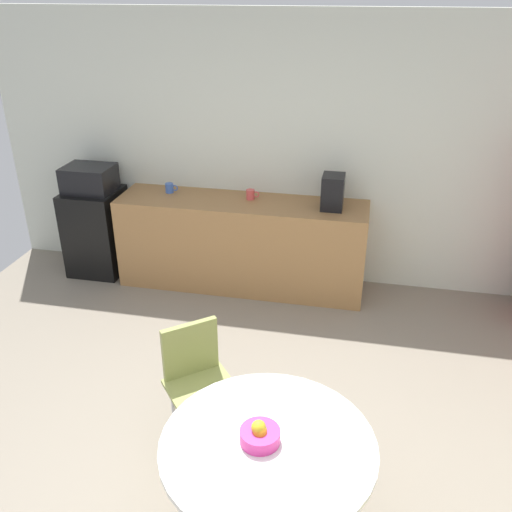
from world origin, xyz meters
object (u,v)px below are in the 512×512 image
Objects in this scene: mug_green at (331,201)px; mug_white at (170,188)px; fruit_bowl at (260,433)px; chair_olive at (196,371)px; coffee_maker at (333,192)px; mug_red at (251,194)px; microwave at (89,179)px; mini_fridge at (97,231)px; round_table at (268,464)px.

mug_white is at bearing 178.32° from mug_green.
fruit_bowl is at bearing -62.72° from mug_white.
coffee_maker is (0.68, 2.09, 0.54)m from chair_olive.
fruit_bowl is (0.57, -0.73, 0.28)m from chair_olive.
mug_white is at bearing 113.24° from chair_olive.
mug_white is at bearing 178.79° from mug_red.
microwave is 2.43m from coffee_maker.
mini_fridge is 0.96m from mug_white.
round_table is 3.37× the size of coffee_maker.
microwave is at bearing 180.00° from coffee_maker.
fruit_bowl is 1.56× the size of mug_green.
mini_fridge is 2.78× the size of coffee_maker.
round_table is at bearing -50.19° from mini_fridge.
mini_fridge is at bearing -178.80° from mug_green.
mug_red is (-0.72, 2.91, 0.34)m from round_table.
fruit_bowl is 2.88m from mug_green.
chair_olive is (1.75, -2.09, -0.50)m from microwave.
round_table is 8.37× the size of mug_red.
round_table is at bearing -62.09° from mug_white.
mug_green is at bearing -2.18° from mug_red.
round_table is at bearing -91.34° from coffee_maker.
round_table is 0.96m from chair_olive.
microwave is 2.42m from mug_green.
coffee_maker is at bearing -5.80° from mug_red.
mug_white is (-1.51, 2.92, 0.15)m from fruit_bowl.
microwave is 2.38× the size of fruit_bowl.
chair_olive is 2.26m from coffee_maker.
microwave reaches higher than fruit_bowl.
mug_white is 1.61m from mug_green.
microwave reaches higher than mug_red.
mini_fridge is 1.07× the size of chair_olive.
mini_fridge is 3.67m from fruit_bowl.
coffee_maker is at bearing -77.85° from mug_green.
mug_red is at bearing 177.82° from mug_green.
fruit_bowl is at bearing -50.67° from mini_fridge.
microwave is 1.50× the size of coffee_maker.
microwave is at bearing 129.81° from round_table.
chair_olive is 2.28m from mug_green.
mug_green is (0.06, 2.88, 0.34)m from round_table.
mini_fridge reaches higher than round_table.
round_table is 8.37× the size of mug_green.
fruit_bowl is (2.32, -2.83, 0.36)m from mini_fridge.
coffee_maker is at bearing 88.66° from round_table.
mini_fridge is 0.83× the size of round_table.
mug_green is (0.10, 2.88, 0.15)m from fruit_bowl.
microwave is at bearing 129.89° from chair_olive.
mug_white and mug_green have the same top height.
coffee_maker is at bearing 87.79° from fruit_bowl.
fruit_bowl is 0.63× the size of coffee_maker.
mug_white reaches higher than fruit_bowl.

